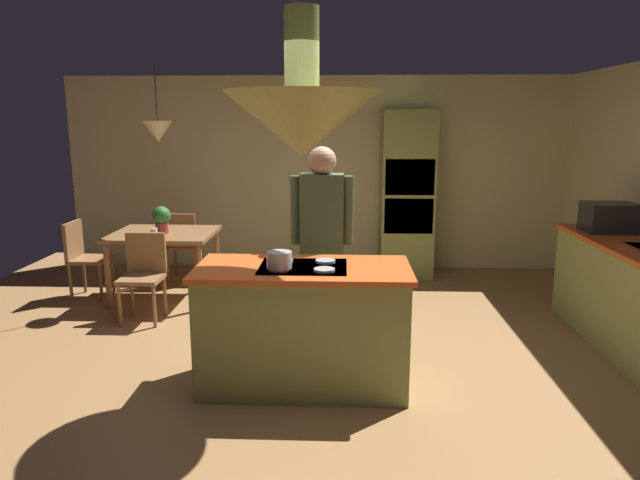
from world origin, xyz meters
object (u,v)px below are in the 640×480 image
at_px(dining_table, 164,241).
at_px(chair_by_back_wall, 182,242).
at_px(oven_tower, 407,194).
at_px(cooking_pot_on_cooktop, 279,260).
at_px(kitchen_island, 303,326).
at_px(microwave_on_counter, 609,217).
at_px(potted_plant_on_table, 161,218).
at_px(chair_facing_island, 144,271).
at_px(person_at_island, 322,236).
at_px(cup_on_table, 154,232).
at_px(chair_at_corner, 83,254).

xyz_separation_m(dining_table, chair_by_back_wall, (0.00, 0.69, -0.16)).
bearing_deg(oven_tower, cooking_pot_on_cooktop, -110.48).
distance_m(kitchen_island, microwave_on_counter, 3.25).
bearing_deg(potted_plant_on_table, chair_facing_island, -90.63).
bearing_deg(person_at_island, chair_by_back_wall, 130.38).
xyz_separation_m(person_at_island, microwave_on_counter, (2.73, 0.79, 0.04)).
height_order(kitchen_island, cup_on_table, kitchen_island).
bearing_deg(cooking_pot_on_cooktop, person_at_island, 70.82).
bearing_deg(oven_tower, microwave_on_counter, -45.81).
bearing_deg(microwave_on_counter, chair_facing_island, -179.43).
height_order(kitchen_island, microwave_on_counter, microwave_on_counter).
height_order(kitchen_island, dining_table, kitchen_island).
relative_size(kitchen_island, chair_facing_island, 1.82).
height_order(person_at_island, chair_facing_island, person_at_island).
xyz_separation_m(oven_tower, chair_by_back_wall, (-2.80, -0.45, -0.55)).
distance_m(oven_tower, chair_facing_island, 3.39).
distance_m(chair_at_corner, microwave_on_counter, 5.54).
height_order(person_at_island, microwave_on_counter, person_at_island).
relative_size(dining_table, chair_by_back_wall, 1.27).
distance_m(oven_tower, potted_plant_on_table, 3.05).
distance_m(kitchen_island, cup_on_table, 2.56).
xyz_separation_m(oven_tower, cup_on_table, (-2.83, -1.38, -0.25)).
relative_size(microwave_on_counter, cooking_pot_on_cooktop, 2.56).
relative_size(kitchen_island, cooking_pot_on_cooktop, 8.78).
relative_size(person_at_island, cup_on_table, 19.65).
bearing_deg(chair_at_corner, dining_table, -90.00).
height_order(chair_by_back_wall, microwave_on_counter, microwave_on_counter).
xyz_separation_m(chair_at_corner, cooking_pot_on_cooktop, (2.47, -2.23, 0.50)).
xyz_separation_m(chair_facing_island, potted_plant_on_table, (0.01, 0.62, 0.42)).
distance_m(chair_by_back_wall, cooking_pot_on_cooktop, 3.34).
bearing_deg(microwave_on_counter, dining_table, 171.89).
bearing_deg(potted_plant_on_table, microwave_on_counter, -7.25).
height_order(dining_table, microwave_on_counter, microwave_on_counter).
distance_m(person_at_island, chair_at_corner, 3.14).
bearing_deg(dining_table, chair_by_back_wall, 90.00).
xyz_separation_m(chair_at_corner, microwave_on_counter, (5.47, -0.65, 0.56)).
bearing_deg(cooking_pot_on_cooktop, chair_facing_island, 135.04).
bearing_deg(cup_on_table, chair_facing_island, -86.56).
bearing_deg(dining_table, potted_plant_on_table, -84.42).
xyz_separation_m(kitchen_island, dining_table, (-1.70, 2.10, 0.20)).
bearing_deg(kitchen_island, dining_table, 128.99).
distance_m(person_at_island, chair_by_back_wall, 2.85).
distance_m(chair_by_back_wall, chair_at_corner, 1.16).
bearing_deg(potted_plant_on_table, oven_tower, 23.48).
relative_size(chair_facing_island, chair_by_back_wall, 1.00).
xyz_separation_m(kitchen_island, cup_on_table, (-1.73, 1.86, 0.34)).
relative_size(person_at_island, microwave_on_counter, 3.85).
bearing_deg(cup_on_table, kitchen_island, -47.19).
bearing_deg(cup_on_table, microwave_on_counter, -5.15).
bearing_deg(cup_on_table, person_at_island, -33.21).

